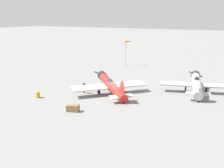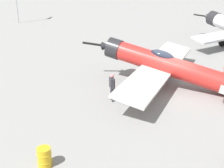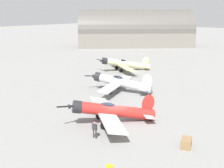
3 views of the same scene
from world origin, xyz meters
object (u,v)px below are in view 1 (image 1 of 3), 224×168
equipment_crate (73,108)px  airplane_mid_apron (197,84)px  fuel_drum (38,95)px  windsock_mast (128,43)px  airplane_foreground (111,85)px  ground_crew_mechanic (84,87)px

equipment_crate → airplane_mid_apron: bearing=-125.5°
fuel_drum → windsock_mast: (0.67, -31.45, 5.02)m
airplane_foreground → fuel_drum: airplane_foreground is taller
fuel_drum → windsock_mast: bearing=-88.8°
ground_crew_mechanic → equipment_crate: size_ratio=0.98×
airplane_foreground → windsock_mast: (9.22, -24.86, 3.98)m
ground_crew_mechanic → equipment_crate: (-3.75, 7.98, -0.63)m
equipment_crate → fuel_drum: fuel_drum is taller
ground_crew_mechanic → equipment_crate: 8.84m
airplane_mid_apron → ground_crew_mechanic: bearing=101.7°
equipment_crate → fuel_drum: size_ratio=1.99×
airplane_mid_apron → equipment_crate: bearing=128.0°
fuel_drum → ground_crew_mechanic: bearing=-129.4°
airplane_mid_apron → windsock_mast: bearing=32.3°
windsock_mast → ground_crew_mechanic: bearing=101.1°
airplane_mid_apron → windsock_mast: 27.37m
airplane_foreground → fuel_drum: size_ratio=11.71×
airplane_foreground → airplane_mid_apron: (-11.17, -7.04, 0.05)m
ground_crew_mechanic → windsock_mast: size_ratio=0.29×
airplane_mid_apron → ground_crew_mechanic: (15.27, 8.19, -0.48)m
windsock_mast → airplane_foreground: bearing=110.4°
ground_crew_mechanic → windsock_mast: windsock_mast is taller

